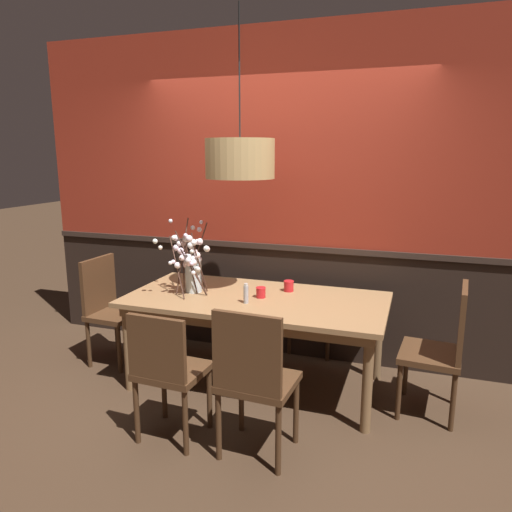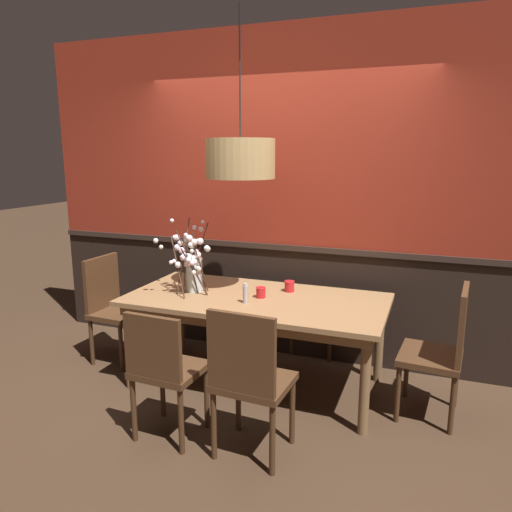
{
  "view_description": "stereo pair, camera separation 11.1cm",
  "coord_description": "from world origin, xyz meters",
  "px_view_note": "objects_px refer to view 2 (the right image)",
  "views": [
    {
      "loc": [
        1.17,
        -3.42,
        1.85
      ],
      "look_at": [
        0.0,
        0.0,
        1.07
      ],
      "focal_mm": 33.67,
      "sensor_mm": 36.0,
      "label": 1
    },
    {
      "loc": [
        1.27,
        -3.38,
        1.85
      ],
      "look_at": [
        0.0,
        0.0,
        1.07
      ],
      "focal_mm": 33.67,
      "sensor_mm": 36.0,
      "label": 2
    }
  ],
  "objects_px": {
    "chair_near_side_right": "(249,376)",
    "chair_head_east_end": "(443,347)",
    "vase_with_blossoms": "(192,266)",
    "chair_far_side_left": "(258,292)",
    "chair_head_west_end": "(112,303)",
    "pendant_lamp": "(240,159)",
    "candle_holder_nearer_center": "(289,286)",
    "chair_near_side_left": "(164,367)",
    "candle_holder_nearer_edge": "(261,292)",
    "condiment_bottle": "(245,294)",
    "chair_far_side_right": "(321,297)",
    "dining_table": "(256,307)"
  },
  "relations": [
    {
      "from": "vase_with_blossoms",
      "to": "pendant_lamp",
      "type": "bearing_deg",
      "value": 14.1
    },
    {
      "from": "chair_far_side_left",
      "to": "vase_with_blossoms",
      "type": "distance_m",
      "value": 1.05
    },
    {
      "from": "chair_near_side_left",
      "to": "vase_with_blossoms",
      "type": "relative_size",
      "value": 1.49
    },
    {
      "from": "chair_head_east_end",
      "to": "candle_holder_nearer_center",
      "type": "relative_size",
      "value": 10.8
    },
    {
      "from": "dining_table",
      "to": "candle_holder_nearer_center",
      "type": "height_order",
      "value": "candle_holder_nearer_center"
    },
    {
      "from": "chair_far_side_left",
      "to": "vase_with_blossoms",
      "type": "bearing_deg",
      "value": -103.35
    },
    {
      "from": "candle_holder_nearer_center",
      "to": "condiment_bottle",
      "type": "xyz_separation_m",
      "value": [
        -0.22,
        -0.41,
        0.03
      ]
    },
    {
      "from": "chair_near_side_right",
      "to": "condiment_bottle",
      "type": "bearing_deg",
      "value": 113.24
    },
    {
      "from": "chair_near_side_left",
      "to": "chair_head_east_end",
      "type": "relative_size",
      "value": 0.92
    },
    {
      "from": "dining_table",
      "to": "chair_head_east_end",
      "type": "relative_size",
      "value": 2.09
    },
    {
      "from": "vase_with_blossoms",
      "to": "candle_holder_nearer_edge",
      "type": "distance_m",
      "value": 0.6
    },
    {
      "from": "chair_head_west_end",
      "to": "candle_holder_nearer_center",
      "type": "distance_m",
      "value": 1.62
    },
    {
      "from": "chair_head_west_end",
      "to": "pendant_lamp",
      "type": "bearing_deg",
      "value": 2.02
    },
    {
      "from": "chair_far_side_left",
      "to": "chair_near_side_right",
      "type": "relative_size",
      "value": 0.92
    },
    {
      "from": "chair_head_east_end",
      "to": "vase_with_blossoms",
      "type": "xyz_separation_m",
      "value": [
        -1.93,
        -0.03,
        0.42
      ]
    },
    {
      "from": "chair_near_side_right",
      "to": "candle_holder_nearer_center",
      "type": "distance_m",
      "value": 1.19
    },
    {
      "from": "chair_head_west_end",
      "to": "chair_near_side_right",
      "type": "relative_size",
      "value": 0.97
    },
    {
      "from": "condiment_bottle",
      "to": "chair_head_east_end",
      "type": "bearing_deg",
      "value": 6.43
    },
    {
      "from": "chair_far_side_right",
      "to": "chair_head_east_end",
      "type": "relative_size",
      "value": 0.96
    },
    {
      "from": "dining_table",
      "to": "vase_with_blossoms",
      "type": "distance_m",
      "value": 0.61
    },
    {
      "from": "chair_near_side_right",
      "to": "pendant_lamp",
      "type": "relative_size",
      "value": 0.78
    },
    {
      "from": "candle_holder_nearer_edge",
      "to": "condiment_bottle",
      "type": "relative_size",
      "value": 0.54
    },
    {
      "from": "vase_with_blossoms",
      "to": "candle_holder_nearer_edge",
      "type": "xyz_separation_m",
      "value": [
        0.57,
        0.05,
        -0.17
      ]
    },
    {
      "from": "candle_holder_nearer_center",
      "to": "pendant_lamp",
      "type": "relative_size",
      "value": 0.07
    },
    {
      "from": "chair_head_east_end",
      "to": "pendant_lamp",
      "type": "bearing_deg",
      "value": 177.62
    },
    {
      "from": "dining_table",
      "to": "vase_with_blossoms",
      "type": "relative_size",
      "value": 3.41
    },
    {
      "from": "chair_near_side_left",
      "to": "vase_with_blossoms",
      "type": "bearing_deg",
      "value": 105.97
    },
    {
      "from": "chair_near_side_left",
      "to": "chair_head_east_end",
      "type": "bearing_deg",
      "value": 28.79
    },
    {
      "from": "chair_near_side_left",
      "to": "chair_near_side_right",
      "type": "height_order",
      "value": "chair_near_side_right"
    },
    {
      "from": "candle_holder_nearer_center",
      "to": "dining_table",
      "type": "bearing_deg",
      "value": -128.81
    },
    {
      "from": "chair_far_side_right",
      "to": "chair_near_side_right",
      "type": "xyz_separation_m",
      "value": [
        -0.01,
        -1.83,
        0.03
      ]
    },
    {
      "from": "chair_far_side_left",
      "to": "chair_near_side_left",
      "type": "xyz_separation_m",
      "value": [
        0.03,
        -1.81,
        0.01
      ]
    },
    {
      "from": "chair_far_side_left",
      "to": "candle_holder_nearer_edge",
      "type": "xyz_separation_m",
      "value": [
        0.35,
        -0.88,
        0.28
      ]
    },
    {
      "from": "chair_near_side_left",
      "to": "pendant_lamp",
      "type": "relative_size",
      "value": 0.71
    },
    {
      "from": "candle_holder_nearer_center",
      "to": "candle_holder_nearer_edge",
      "type": "xyz_separation_m",
      "value": [
        -0.16,
        -0.24,
        -0.0
      ]
    },
    {
      "from": "chair_head_east_end",
      "to": "candle_holder_nearer_edge",
      "type": "height_order",
      "value": "chair_head_east_end"
    },
    {
      "from": "chair_near_side_right",
      "to": "candle_holder_nearer_center",
      "type": "bearing_deg",
      "value": 94.98
    },
    {
      "from": "candle_holder_nearer_edge",
      "to": "chair_far_side_left",
      "type": "bearing_deg",
      "value": 111.84
    },
    {
      "from": "chair_near_side_left",
      "to": "pendant_lamp",
      "type": "bearing_deg",
      "value": 82.24
    },
    {
      "from": "chair_near_side_right",
      "to": "chair_head_east_end",
      "type": "relative_size",
      "value": 1.0
    },
    {
      "from": "chair_head_west_end",
      "to": "dining_table",
      "type": "bearing_deg",
      "value": -0.58
    },
    {
      "from": "chair_far_side_right",
      "to": "chair_head_west_end",
      "type": "relative_size",
      "value": 0.98
    },
    {
      "from": "candle_holder_nearer_edge",
      "to": "vase_with_blossoms",
      "type": "bearing_deg",
      "value": -175.4
    },
    {
      "from": "chair_near_side_left",
      "to": "chair_near_side_right",
      "type": "distance_m",
      "value": 0.58
    },
    {
      "from": "chair_far_side_right",
      "to": "candle_holder_nearer_edge",
      "type": "distance_m",
      "value": 0.98
    },
    {
      "from": "dining_table",
      "to": "vase_with_blossoms",
      "type": "bearing_deg",
      "value": -175.77
    },
    {
      "from": "chair_near_side_left",
      "to": "vase_with_blossoms",
      "type": "distance_m",
      "value": 1.02
    },
    {
      "from": "vase_with_blossoms",
      "to": "chair_far_side_left",
      "type": "bearing_deg",
      "value": 76.65
    },
    {
      "from": "chair_near_side_right",
      "to": "condiment_bottle",
      "type": "height_order",
      "value": "chair_near_side_right"
    },
    {
      "from": "chair_near_side_left",
      "to": "dining_table",
      "type": "bearing_deg",
      "value": 73.06
    }
  ]
}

